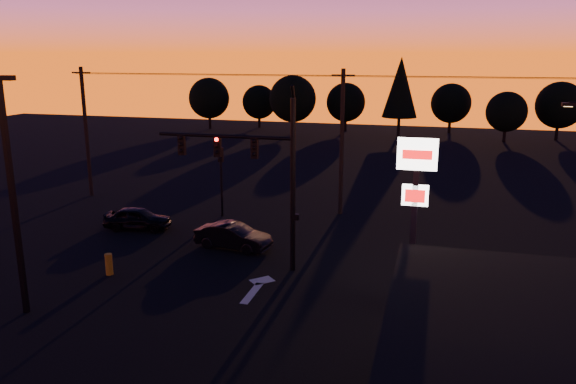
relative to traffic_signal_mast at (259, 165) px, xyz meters
The scene contains 21 objects.
ground 6.35m from the traffic_signal_mast, 88.59° to the right, with size 120.00×120.00×0.00m, color black.
lane_arrow 5.48m from the traffic_signal_mast, 75.57° to the right, with size 1.20×3.10×0.01m.
traffic_signal_mast is the anchor object (origin of this frame).
secondary_signal 9.19m from the traffic_signal_mast, 123.19° to the left, with size 0.30×0.31×4.35m.
parking_lot_light 10.19m from the traffic_signal_mast, 136.63° to the right, with size 1.25×0.30×9.14m.
pylon_sign 7.52m from the traffic_signal_mast, 19.36° to the right, with size 1.50×0.28×6.80m.
utility_pole_0 18.79m from the traffic_signal_mast, 147.82° to the left, with size 1.40×0.26×9.00m.
utility_pole_1 10.23m from the traffic_signal_mast, 78.16° to the left, with size 1.40×0.26×9.00m.
power_wires 10.85m from the traffic_signal_mast, 78.16° to the left, with size 36.00×1.22×0.07m.
bollard 8.25m from the traffic_signal_mast, 156.80° to the right, with size 0.33×0.33×1.00m, color #A2740F.
tree_0 50.96m from the traffic_signal_mast, 115.46° to the left, with size 5.36×5.36×6.74m.
tree_1 51.54m from the traffic_signal_mast, 107.98° to the left, with size 4.54×4.54×5.71m.
tree_2 45.11m from the traffic_signal_mast, 102.68° to the left, with size 5.77×5.78×7.26m.
tree_3 48.18m from the traffic_signal_mast, 94.65° to the left, with size 4.95×4.95×6.22m.
tree_4 45.12m from the traffic_signal_mast, 86.06° to the left, with size 4.18×4.18×9.50m.
tree_5 50.84m from the traffic_signal_mast, 79.69° to the left, with size 4.95×4.95×6.22m.
tree_6 46.55m from the traffic_signal_mast, 71.06° to the left, with size 4.54×4.54×5.71m.
tree_7 51.53m from the traffic_signal_mast, 65.83° to the left, with size 5.36×5.36×6.74m.
car_left 10.34m from the traffic_signal_mast, 156.43° to the left, with size 1.53×3.81×1.30m, color black.
car_mid 5.24m from the traffic_signal_mast, 135.58° to the left, with size 1.40×4.00×1.32m, color black.
suv_parked 12.68m from the traffic_signal_mast, 36.29° to the right, with size 2.27×4.92×1.37m, color black.
Camera 1 is at (7.72, -19.89, 9.91)m, focal length 35.00 mm.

